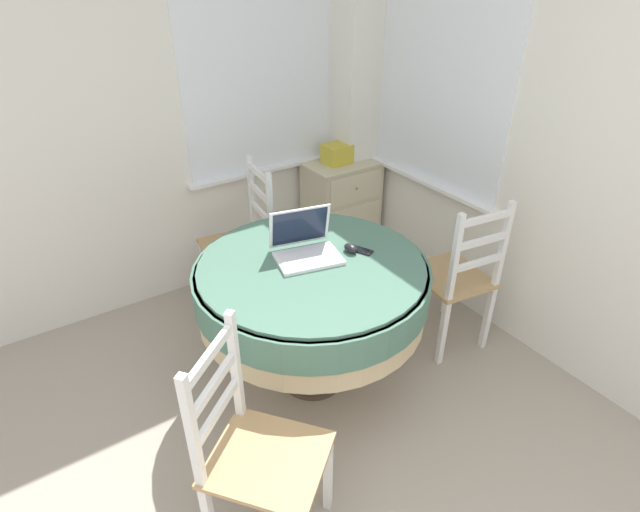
{
  "coord_description": "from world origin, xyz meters",
  "views": [
    {
      "loc": [
        -0.35,
        -0.27,
        2.09
      ],
      "look_at": [
        0.93,
        1.66,
        0.69
      ],
      "focal_mm": 28.0,
      "sensor_mm": 36.0,
      "label": 1
    }
  ],
  "objects_px": {
    "round_dining_table": "(312,286)",
    "laptop": "(305,247)",
    "dining_chair_near_right_window": "(456,279)",
    "corner_cabinet": "(341,209)",
    "cell_phone": "(361,250)",
    "dining_chair_near_back_window": "(243,242)",
    "dining_chair_camera_near": "(256,454)",
    "computer_mouse": "(351,248)",
    "storage_box": "(337,154)"
  },
  "relations": [
    {
      "from": "computer_mouse",
      "to": "dining_chair_near_right_window",
      "type": "distance_m",
      "value": 0.75
    },
    {
      "from": "computer_mouse",
      "to": "dining_chair_camera_near",
      "type": "relative_size",
      "value": 0.09
    },
    {
      "from": "corner_cabinet",
      "to": "dining_chair_camera_near",
      "type": "bearing_deg",
      "value": -133.66
    },
    {
      "from": "laptop",
      "to": "dining_chair_near_back_window",
      "type": "height_order",
      "value": "laptop"
    },
    {
      "from": "cell_phone",
      "to": "dining_chair_camera_near",
      "type": "xyz_separation_m",
      "value": [
        -0.93,
        -0.57,
        -0.32
      ]
    },
    {
      "from": "round_dining_table",
      "to": "cell_phone",
      "type": "bearing_deg",
      "value": -8.34
    },
    {
      "from": "cell_phone",
      "to": "corner_cabinet",
      "type": "height_order",
      "value": "cell_phone"
    },
    {
      "from": "computer_mouse",
      "to": "dining_chair_near_back_window",
      "type": "bearing_deg",
      "value": 102.04
    },
    {
      "from": "dining_chair_camera_near",
      "to": "corner_cabinet",
      "type": "distance_m",
      "value": 2.33
    },
    {
      "from": "dining_chair_near_back_window",
      "to": "laptop",
      "type": "bearing_deg",
      "value": -91.33
    },
    {
      "from": "round_dining_table",
      "to": "laptop",
      "type": "height_order",
      "value": "laptop"
    },
    {
      "from": "dining_chair_near_back_window",
      "to": "dining_chair_near_right_window",
      "type": "distance_m",
      "value": 1.38
    },
    {
      "from": "cell_phone",
      "to": "dining_chair_near_right_window",
      "type": "relative_size",
      "value": 0.13
    },
    {
      "from": "laptop",
      "to": "corner_cabinet",
      "type": "height_order",
      "value": "laptop"
    },
    {
      "from": "laptop",
      "to": "storage_box",
      "type": "distance_m",
      "value": 1.35
    },
    {
      "from": "round_dining_table",
      "to": "dining_chair_near_right_window",
      "type": "xyz_separation_m",
      "value": [
        0.88,
        -0.19,
        -0.17
      ]
    },
    {
      "from": "dining_chair_near_right_window",
      "to": "corner_cabinet",
      "type": "distance_m",
      "value": 1.27
    },
    {
      "from": "dining_chair_near_back_window",
      "to": "dining_chair_near_right_window",
      "type": "relative_size",
      "value": 1.0
    },
    {
      "from": "computer_mouse",
      "to": "corner_cabinet",
      "type": "bearing_deg",
      "value": 56.08
    },
    {
      "from": "corner_cabinet",
      "to": "dining_chair_near_back_window",
      "type": "bearing_deg",
      "value": -168.99
    },
    {
      "from": "dining_chair_near_right_window",
      "to": "corner_cabinet",
      "type": "bearing_deg",
      "value": 86.36
    },
    {
      "from": "laptop",
      "to": "dining_chair_near_back_window",
      "type": "bearing_deg",
      "value": 88.67
    },
    {
      "from": "storage_box",
      "to": "dining_chair_camera_near",
      "type": "bearing_deg",
      "value": -132.78
    },
    {
      "from": "computer_mouse",
      "to": "storage_box",
      "type": "height_order",
      "value": "storage_box"
    },
    {
      "from": "storage_box",
      "to": "dining_chair_near_back_window",
      "type": "bearing_deg",
      "value": -167.98
    },
    {
      "from": "cell_phone",
      "to": "dining_chair_camera_near",
      "type": "bearing_deg",
      "value": -148.25
    },
    {
      "from": "cell_phone",
      "to": "dining_chair_near_back_window",
      "type": "height_order",
      "value": "dining_chair_near_back_window"
    },
    {
      "from": "dining_chair_camera_near",
      "to": "corner_cabinet",
      "type": "relative_size",
      "value": 1.27
    },
    {
      "from": "round_dining_table",
      "to": "dining_chair_near_right_window",
      "type": "bearing_deg",
      "value": -12.3
    },
    {
      "from": "laptop",
      "to": "corner_cabinet",
      "type": "bearing_deg",
      "value": 46.37
    },
    {
      "from": "round_dining_table",
      "to": "dining_chair_camera_near",
      "type": "relative_size",
      "value": 1.21
    },
    {
      "from": "round_dining_table",
      "to": "corner_cabinet",
      "type": "xyz_separation_m",
      "value": [
        0.96,
        1.07,
        -0.25
      ]
    },
    {
      "from": "round_dining_table",
      "to": "cell_phone",
      "type": "xyz_separation_m",
      "value": [
        0.28,
        -0.04,
        0.15
      ]
    },
    {
      "from": "dining_chair_near_back_window",
      "to": "dining_chair_near_right_window",
      "type": "height_order",
      "value": "same"
    },
    {
      "from": "dining_chair_near_right_window",
      "to": "storage_box",
      "type": "xyz_separation_m",
      "value": [
        0.04,
        1.27,
        0.38
      ]
    },
    {
      "from": "laptop",
      "to": "cell_phone",
      "type": "distance_m",
      "value": 0.29
    },
    {
      "from": "cell_phone",
      "to": "dining_chair_near_back_window",
      "type": "bearing_deg",
      "value": 104.63
    },
    {
      "from": "corner_cabinet",
      "to": "round_dining_table",
      "type": "bearing_deg",
      "value": -131.84
    },
    {
      "from": "dining_chair_near_back_window",
      "to": "round_dining_table",
      "type": "bearing_deg",
      "value": -92.16
    },
    {
      "from": "dining_chair_near_back_window",
      "to": "dining_chair_camera_near",
      "type": "relative_size",
      "value": 1.0
    },
    {
      "from": "round_dining_table",
      "to": "dining_chair_near_back_window",
      "type": "height_order",
      "value": "dining_chair_near_back_window"
    },
    {
      "from": "dining_chair_camera_near",
      "to": "storage_box",
      "type": "relative_size",
      "value": 5.21
    },
    {
      "from": "computer_mouse",
      "to": "cell_phone",
      "type": "distance_m",
      "value": 0.06
    },
    {
      "from": "corner_cabinet",
      "to": "computer_mouse",
      "type": "bearing_deg",
      "value": -123.92
    },
    {
      "from": "dining_chair_near_back_window",
      "to": "corner_cabinet",
      "type": "bearing_deg",
      "value": 11.01
    },
    {
      "from": "computer_mouse",
      "to": "dining_chair_near_back_window",
      "type": "height_order",
      "value": "dining_chair_near_back_window"
    },
    {
      "from": "laptop",
      "to": "computer_mouse",
      "type": "xyz_separation_m",
      "value": [
        0.21,
        -0.1,
        -0.03
      ]
    },
    {
      "from": "laptop",
      "to": "dining_chair_camera_near",
      "type": "xyz_separation_m",
      "value": [
        -0.66,
        -0.7,
        -0.36
      ]
    },
    {
      "from": "laptop",
      "to": "corner_cabinet",
      "type": "relative_size",
      "value": 0.48
    },
    {
      "from": "dining_chair_near_right_window",
      "to": "cell_phone",
      "type": "bearing_deg",
      "value": 165.92
    }
  ]
}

